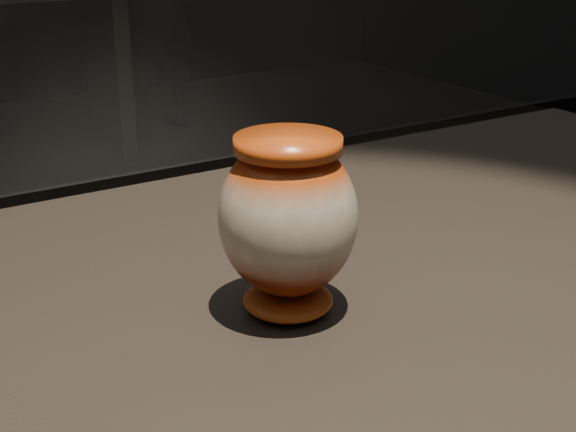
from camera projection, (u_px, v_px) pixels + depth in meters
name	position (u px, v px, depth m)	size (l,w,h in m)	color
main_vase	(288.00, 219.00, 0.75)	(0.16, 0.16, 0.18)	#681F09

